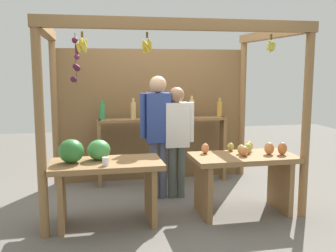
{
  "coord_description": "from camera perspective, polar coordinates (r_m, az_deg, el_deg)",
  "views": [
    {
      "loc": [
        -1.01,
        -5.08,
        1.76
      ],
      "look_at": [
        0.0,
        -0.19,
        1.02
      ],
      "focal_mm": 42.36,
      "sensor_mm": 36.0,
      "label": 1
    }
  ],
  "objects": [
    {
      "name": "vendor_man",
      "position": [
        5.24,
        -1.44,
        0.05
      ],
      "size": [
        0.48,
        0.22,
        1.65
      ],
      "rotation": [
        0.0,
        0.0,
        0.06
      ],
      "color": "#525972",
      "rests_on": "ground"
    },
    {
      "name": "market_stall",
      "position": [
        5.62,
        -1.36,
        4.05
      ],
      "size": [
        3.07,
        2.04,
        2.26
      ],
      "color": "olive",
      "rests_on": "ground"
    },
    {
      "name": "vendor_woman",
      "position": [
        5.29,
        1.23,
        -0.98
      ],
      "size": [
        0.48,
        0.2,
        1.5
      ],
      "rotation": [
        0.0,
        0.0,
        0.06
      ],
      "color": "#4D5954",
      "rests_on": "ground"
    },
    {
      "name": "ground_plane",
      "position": [
        5.47,
        -0.41,
        -10.32
      ],
      "size": [
        12.0,
        12.0,
        0.0
      ],
      "primitive_type": "plane",
      "color": "slate",
      "rests_on": "ground"
    },
    {
      "name": "bottle_shelf_unit",
      "position": [
        5.99,
        -0.71,
        -0.84
      ],
      "size": [
        1.97,
        0.22,
        1.34
      ],
      "color": "olive",
      "rests_on": "ground"
    },
    {
      "name": "fruit_counter_left",
      "position": [
        4.52,
        -9.7,
        -6.47
      ],
      "size": [
        1.24,
        0.64,
        0.98
      ],
      "color": "olive",
      "rests_on": "ground"
    },
    {
      "name": "fruit_counter_right",
      "position": [
        4.88,
        10.83,
        -6.15
      ],
      "size": [
        1.24,
        0.64,
        0.87
      ],
      "color": "olive",
      "rests_on": "ground"
    }
  ]
}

